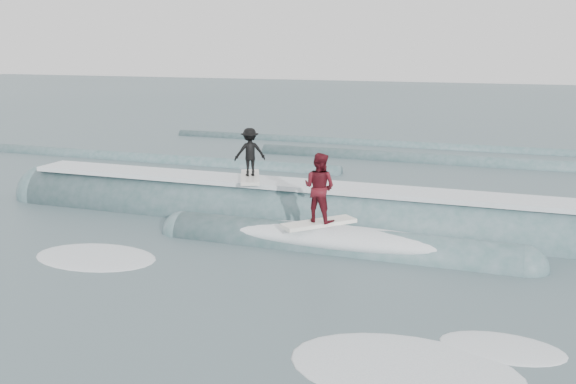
% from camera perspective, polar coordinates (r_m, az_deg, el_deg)
% --- Properties ---
extents(ground, '(160.00, 160.00, 0.00)m').
position_cam_1_polar(ground, '(13.21, -8.78, -10.06)').
color(ground, '#3F565C').
rests_on(ground, ground).
extents(breaking_wave, '(20.44, 3.88, 2.20)m').
position_cam_1_polar(breaking_wave, '(18.65, 1.57, -2.84)').
color(breaking_wave, '#365B5C').
rests_on(breaking_wave, ground).
extents(surfer_black, '(1.30, 2.05, 1.54)m').
position_cam_1_polar(surfer_black, '(19.27, -3.41, 3.27)').
color(surfer_black, silver).
rests_on(surfer_black, ground).
extents(surfer_red, '(1.75, 1.85, 1.89)m').
position_cam_1_polar(surfer_red, '(16.35, 2.80, 0.10)').
color(surfer_red, white).
rests_on(surfer_red, ground).
extents(whitewater, '(16.95, 7.89, 0.10)m').
position_cam_1_polar(whitewater, '(11.91, -3.46, -12.58)').
color(whitewater, white).
rests_on(whitewater, ground).
extents(far_swells, '(39.08, 8.65, 0.80)m').
position_cam_1_polar(far_swells, '(29.77, 4.35, 3.04)').
color(far_swells, '#365B5C').
rests_on(far_swells, ground).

